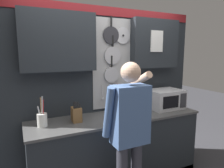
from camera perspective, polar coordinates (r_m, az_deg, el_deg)
base_cabinet_counter at (r=2.90m, az=1.52°, el=-17.92°), size 2.34×0.64×0.93m
back_wall_unit at (r=2.86m, az=-1.11°, el=3.71°), size 2.91×0.22×2.39m
microwave at (r=3.17m, az=14.91°, el=-4.15°), size 0.52×0.39×0.29m
knife_block at (r=2.53m, az=-10.12°, el=-8.45°), size 0.12×0.15×0.26m
utensil_crock at (r=2.46m, az=-19.34°, el=-9.43°), size 0.11×0.11×0.36m
person at (r=2.15m, az=4.98°, el=-12.02°), size 0.54×0.62×1.68m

